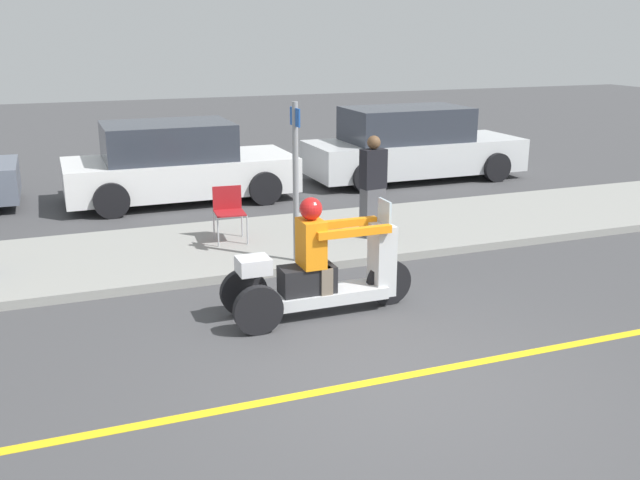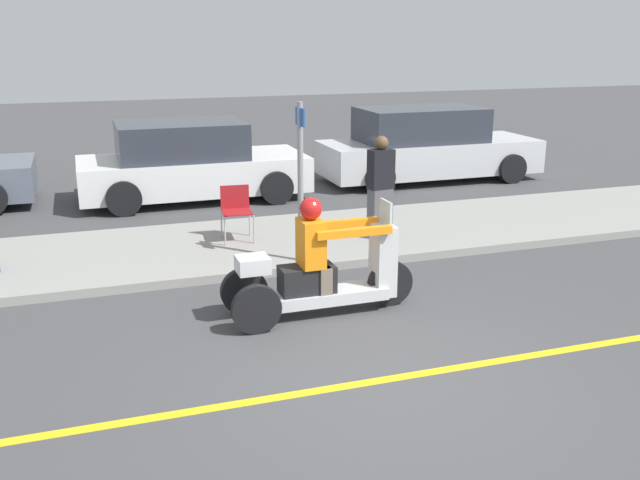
{
  "view_description": "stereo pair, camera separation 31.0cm",
  "coord_description": "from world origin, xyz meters",
  "px_view_note": "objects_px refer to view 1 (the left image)",
  "views": [
    {
      "loc": [
        -2.9,
        -5.54,
        3.23
      ],
      "look_at": [
        -0.1,
        1.77,
        0.91
      ],
      "focal_mm": 40.0,
      "sensor_mm": 36.0,
      "label": 1
    },
    {
      "loc": [
        -2.61,
        -5.65,
        3.23
      ],
      "look_at": [
        -0.1,
        1.77,
        0.91
      ],
      "focal_mm": 40.0,
      "sensor_mm": 36.0,
      "label": 2
    }
  ],
  "objects_px": {
    "folding_chair_set_back": "(229,208)",
    "parked_car_lot_right": "(412,146)",
    "parked_car_lot_far": "(177,164)",
    "motorcycle_trike": "(320,273)",
    "spectator_with_child": "(373,188)",
    "street_sign": "(296,176)"
  },
  "relations": [
    {
      "from": "motorcycle_trike",
      "to": "spectator_with_child",
      "type": "relative_size",
      "value": 1.46
    },
    {
      "from": "spectator_with_child",
      "to": "parked_car_lot_far",
      "type": "distance_m",
      "value": 4.66
    },
    {
      "from": "parked_car_lot_far",
      "to": "street_sign",
      "type": "distance_m",
      "value": 4.9
    },
    {
      "from": "spectator_with_child",
      "to": "parked_car_lot_far",
      "type": "xyz_separation_m",
      "value": [
        -2.31,
        4.05,
        -0.16
      ]
    },
    {
      "from": "folding_chair_set_back",
      "to": "parked_car_lot_right",
      "type": "distance_m",
      "value": 6.24
    },
    {
      "from": "folding_chair_set_back",
      "to": "parked_car_lot_far",
      "type": "distance_m",
      "value": 3.46
    },
    {
      "from": "spectator_with_child",
      "to": "folding_chair_set_back",
      "type": "xyz_separation_m",
      "value": [
        -2.14,
        0.59,
        -0.26
      ]
    },
    {
      "from": "street_sign",
      "to": "folding_chair_set_back",
      "type": "bearing_deg",
      "value": 114.85
    },
    {
      "from": "motorcycle_trike",
      "to": "spectator_with_child",
      "type": "height_order",
      "value": "spectator_with_child"
    },
    {
      "from": "spectator_with_child",
      "to": "parked_car_lot_right",
      "type": "height_order",
      "value": "spectator_with_child"
    },
    {
      "from": "motorcycle_trike",
      "to": "parked_car_lot_right",
      "type": "relative_size",
      "value": 0.48
    },
    {
      "from": "spectator_with_child",
      "to": "folding_chair_set_back",
      "type": "distance_m",
      "value": 2.23
    },
    {
      "from": "spectator_with_child",
      "to": "parked_car_lot_right",
      "type": "xyz_separation_m",
      "value": [
        2.93,
        4.23,
        -0.13
      ]
    },
    {
      "from": "motorcycle_trike",
      "to": "street_sign",
      "type": "bearing_deg",
      "value": 80.38
    },
    {
      "from": "motorcycle_trike",
      "to": "spectator_with_child",
      "type": "xyz_separation_m",
      "value": [
        1.8,
        2.43,
        0.37
      ]
    },
    {
      "from": "parked_car_lot_right",
      "to": "street_sign",
      "type": "xyz_separation_m",
      "value": [
        -4.45,
        -4.98,
        0.56
      ]
    },
    {
      "from": "parked_car_lot_right",
      "to": "street_sign",
      "type": "distance_m",
      "value": 6.7
    },
    {
      "from": "motorcycle_trike",
      "to": "parked_car_lot_far",
      "type": "xyz_separation_m",
      "value": [
        -0.51,
        6.47,
        0.21
      ]
    },
    {
      "from": "folding_chair_set_back",
      "to": "parked_car_lot_far",
      "type": "bearing_deg",
      "value": 92.83
    },
    {
      "from": "folding_chair_set_back",
      "to": "parked_car_lot_right",
      "type": "xyz_separation_m",
      "value": [
        5.07,
        3.64,
        0.13
      ]
    },
    {
      "from": "parked_car_lot_far",
      "to": "parked_car_lot_right",
      "type": "distance_m",
      "value": 5.24
    },
    {
      "from": "street_sign",
      "to": "parked_car_lot_right",
      "type": "bearing_deg",
      "value": 48.22
    }
  ]
}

